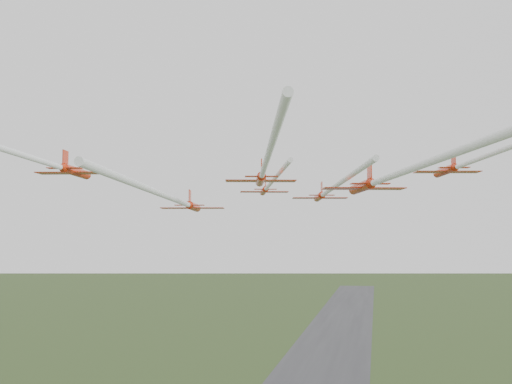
% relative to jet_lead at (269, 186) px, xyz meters
% --- Properties ---
extents(runway, '(38.00, 900.00, 0.04)m').
position_rel_jet_lead_xyz_m(runway, '(-5.47, 189.90, -59.88)').
color(runway, '#363538').
rests_on(runway, ground).
extents(jet_lead, '(14.68, 48.15, 2.50)m').
position_rel_jet_lead_xyz_m(jet_lead, '(0.00, 0.00, 0.00)').
color(jet_lead, red).
extents(jet_row2_left, '(13.37, 61.11, 2.79)m').
position_rel_jet_lead_xyz_m(jet_row2_left, '(-7.92, -21.91, -3.61)').
color(jet_row2_left, red).
extents(jet_row2_right, '(12.69, 50.55, 2.43)m').
position_rel_jet_lead_xyz_m(jet_row2_right, '(10.42, -15.06, -2.11)').
color(jet_row2_right, red).
extents(jet_row3_left, '(11.07, 53.60, 2.64)m').
position_rel_jet_lead_xyz_m(jet_row3_left, '(-17.77, -38.96, -0.26)').
color(jet_row3_left, red).
extents(jet_row3_mid, '(14.18, 51.65, 2.56)m').
position_rel_jet_lead_xyz_m(jet_row3_mid, '(5.18, -33.91, -1.17)').
color(jet_row3_mid, red).
extents(jet_row3_right, '(13.60, 57.60, 2.40)m').
position_rel_jet_lead_xyz_m(jet_row3_right, '(27.79, -31.28, 0.06)').
color(jet_row3_right, red).
extents(jet_row4_right, '(17.17, 57.62, 2.47)m').
position_rel_jet_lead_xyz_m(jet_row4_right, '(18.77, -48.17, -3.21)').
color(jet_row4_right, red).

